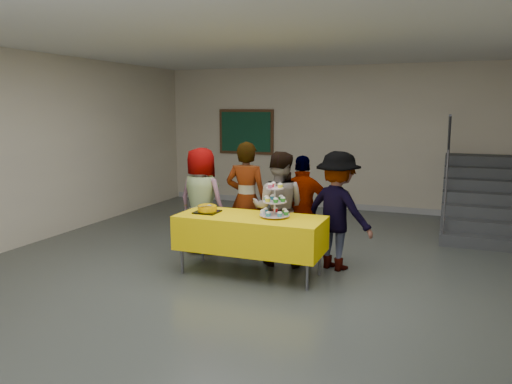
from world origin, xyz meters
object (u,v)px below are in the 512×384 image
(cupcake_stand, at_px, (275,204))
(bear_cake, at_px, (207,208))
(staircase, at_px, (481,201))
(schoolchild_a, at_px, (201,200))
(schoolchild_e, at_px, (338,211))
(noticeboard, at_px, (246,132))
(bake_table, at_px, (250,232))
(schoolchild_c, at_px, (278,209))
(schoolchild_b, at_px, (246,199))
(schoolchild_d, at_px, (303,209))

(cupcake_stand, height_order, bear_cake, cupcake_stand)
(cupcake_stand, height_order, staircase, staircase)
(schoolchild_a, bearing_deg, schoolchild_e, -174.48)
(staircase, distance_m, noticeboard, 5.07)
(schoolchild_a, height_order, staircase, staircase)
(bake_table, bearing_deg, schoolchild_c, 70.40)
(bear_cake, xyz_separation_m, staircase, (3.50, 3.83, -0.34))
(bake_table, height_order, noticeboard, noticeboard)
(cupcake_stand, relative_size, schoolchild_c, 0.29)
(schoolchild_b, distance_m, noticeboard, 4.30)
(schoolchild_a, bearing_deg, noticeboard, -69.73)
(bear_cake, height_order, schoolchild_d, schoolchild_d)
(cupcake_stand, relative_size, schoolchild_e, 0.28)
(schoolchild_a, relative_size, schoolchild_d, 1.05)
(bear_cake, relative_size, schoolchild_d, 0.24)
(staircase, bearing_deg, noticeboard, 170.27)
(bear_cake, distance_m, schoolchild_d, 1.34)
(schoolchild_d, bearing_deg, cupcake_stand, 62.27)
(noticeboard, bearing_deg, bake_table, -66.91)
(schoolchild_d, bearing_deg, noticeboard, -73.07)
(schoolchild_e, bearing_deg, schoolchild_c, 30.13)
(schoolchild_c, bearing_deg, bake_table, 64.80)
(schoolchild_c, relative_size, noticeboard, 1.20)
(bake_table, relative_size, schoolchild_d, 1.26)
(schoolchild_a, height_order, schoolchild_e, schoolchild_e)
(bake_table, xyz_separation_m, staircase, (2.89, 3.82, -0.07))
(bear_cake, distance_m, schoolchild_e, 1.72)
(noticeboard, bearing_deg, cupcake_stand, -63.52)
(bake_table, xyz_separation_m, schoolchild_b, (-0.36, 0.75, 0.28))
(schoolchild_d, height_order, staircase, staircase)
(schoolchild_b, bearing_deg, cupcake_stand, 129.65)
(bake_table, relative_size, schoolchild_a, 1.21)
(bake_table, height_order, bear_cake, bear_cake)
(schoolchild_a, distance_m, noticeboard, 4.13)
(schoolchild_a, relative_size, schoolchild_b, 0.94)
(bake_table, distance_m, schoolchild_a, 1.31)
(schoolchild_c, height_order, staircase, staircase)
(cupcake_stand, distance_m, schoolchild_d, 0.78)
(schoolchild_a, xyz_separation_m, schoolchild_d, (1.54, 0.07, -0.03))
(schoolchild_c, distance_m, noticeboard, 4.73)
(schoolchild_e, bearing_deg, noticeboard, -31.09)
(schoolchild_c, bearing_deg, noticeboard, -67.69)
(schoolchild_b, distance_m, schoolchild_d, 0.84)
(staircase, bearing_deg, bear_cake, -132.43)
(bear_cake, distance_m, noticeboard, 4.92)
(cupcake_stand, xyz_separation_m, schoolchild_c, (-0.12, 0.49, -0.16))
(schoolchild_c, distance_m, staircase, 4.25)
(bear_cake, relative_size, noticeboard, 0.28)
(bake_table, height_order, schoolchild_d, schoolchild_d)
(cupcake_stand, bearing_deg, bear_cake, -176.61)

